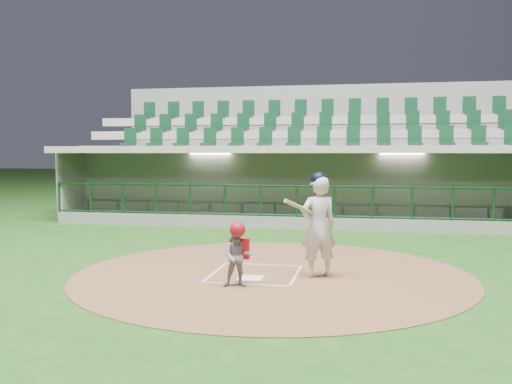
% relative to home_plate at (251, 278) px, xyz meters
% --- Properties ---
extents(ground, '(120.00, 120.00, 0.00)m').
position_rel_home_plate_xyz_m(ground, '(0.00, 0.70, -0.02)').
color(ground, '#1D4814').
rests_on(ground, ground).
extents(dirt_circle, '(7.20, 7.20, 0.01)m').
position_rel_home_plate_xyz_m(dirt_circle, '(0.30, 0.50, -0.02)').
color(dirt_circle, brown).
rests_on(dirt_circle, ground).
extents(home_plate, '(0.43, 0.43, 0.02)m').
position_rel_home_plate_xyz_m(home_plate, '(0.00, 0.00, 0.00)').
color(home_plate, white).
rests_on(home_plate, dirt_circle).
extents(batter_box_chalk, '(1.55, 1.80, 0.01)m').
position_rel_home_plate_xyz_m(batter_box_chalk, '(0.00, 0.40, -0.00)').
color(batter_box_chalk, white).
rests_on(batter_box_chalk, ground).
extents(dugout_structure, '(16.40, 3.70, 3.00)m').
position_rel_home_plate_xyz_m(dugout_structure, '(0.08, 8.51, 0.94)').
color(dugout_structure, gray).
rests_on(dugout_structure, ground).
extents(seating_deck, '(17.00, 6.72, 5.15)m').
position_rel_home_plate_xyz_m(seating_deck, '(0.00, 11.61, 1.40)').
color(seating_deck, gray).
rests_on(seating_deck, ground).
extents(batter, '(0.92, 0.97, 1.87)m').
position_rel_home_plate_xyz_m(batter, '(1.14, 0.39, 0.92)').
color(batter, silver).
rests_on(batter, dirt_circle).
extents(catcher, '(0.55, 0.47, 1.08)m').
position_rel_home_plate_xyz_m(catcher, '(-0.09, -0.60, 0.53)').
color(catcher, gray).
rests_on(catcher, dirt_circle).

